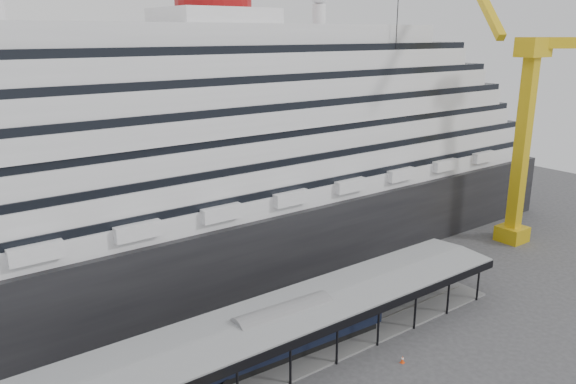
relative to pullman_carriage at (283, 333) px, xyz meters
The scene contains 6 objects.
ground 5.80m from the pullman_carriage, 82.24° to the right, with size 200.00×200.00×0.00m, color #38383B.
cruise_ship 31.14m from the pullman_carriage, 88.45° to the left, with size 130.00×30.00×43.90m.
platform_canopy 0.84m from the pullman_carriage, ahead, with size 56.00×9.18×5.30m.
crane_yellow 51.02m from the pullman_carriage, ahead, with size 23.83×18.78×47.60m.
pullman_carriage is the anchor object (origin of this frame).
traffic_cone_right 12.22m from the pullman_carriage, 41.41° to the right, with size 0.44×0.44×0.79m.
Camera 1 is at (-30.48, -35.44, 31.84)m, focal length 35.00 mm.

